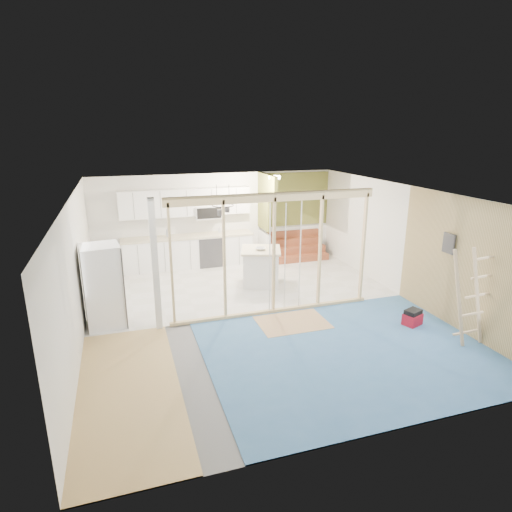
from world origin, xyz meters
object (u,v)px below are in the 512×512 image
object	(u,v)px
ladder	(471,297)
island	(261,267)
toolbox	(412,318)
fridge	(104,286)

from	to	relation	value
ladder	island	bearing A→B (deg)	138.16
island	toolbox	size ratio (longest dim) A/B	2.85
island	fridge	bearing A→B (deg)	-142.44
toolbox	ladder	xyz separation A→B (m)	(0.38, -0.98, 0.78)
fridge	ladder	xyz separation A→B (m)	(6.22, -2.85, 0.10)
fridge	toolbox	size ratio (longest dim) A/B	3.94
island	toolbox	bearing A→B (deg)	-37.12
island	ladder	world-z (taller)	ladder
toolbox	fridge	bearing A→B (deg)	141.94
toolbox	ladder	world-z (taller)	ladder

